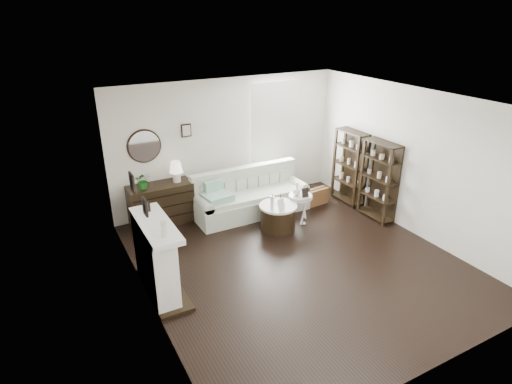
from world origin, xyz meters
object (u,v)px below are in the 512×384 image
sofa (250,199)px  pedestal_table (300,197)px  drum_table (278,217)px  dresser (161,204)px

sofa → pedestal_table: bearing=-50.8°
drum_table → pedestal_table: (0.56, 0.07, 0.27)m
dresser → pedestal_table: 2.75m
sofa → dresser: size_ratio=1.94×
sofa → pedestal_table: 1.11m
dresser → drum_table: (1.90, -1.31, -0.15)m
drum_table → pedestal_table: bearing=7.5°
sofa → drum_table: size_ratio=3.28×
pedestal_table → dresser: bearing=153.3°
sofa → pedestal_table: size_ratio=4.17×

